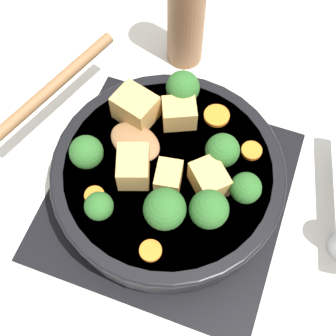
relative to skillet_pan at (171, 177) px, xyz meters
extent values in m
plane|color=silver|center=(0.00, 0.00, -0.06)|extent=(2.40, 2.40, 0.00)
cube|color=black|center=(0.00, 0.00, -0.05)|extent=(0.31, 0.31, 0.01)
torus|color=black|center=(0.00, 0.00, -0.04)|extent=(0.24, 0.24, 0.01)
cube|color=black|center=(0.00, 0.00, -0.04)|extent=(0.01, 0.23, 0.01)
cube|color=black|center=(0.00, 0.00, -0.04)|extent=(0.23, 0.01, 0.01)
cylinder|color=black|center=(0.00, 0.00, 0.00)|extent=(0.28, 0.28, 0.05)
cylinder|color=brown|center=(0.00, 0.00, 0.00)|extent=(0.25, 0.25, 0.05)
torus|color=black|center=(0.00, 0.00, 0.02)|extent=(0.29, 0.29, 0.01)
ellipsoid|color=brown|center=(0.05, -0.02, 0.03)|extent=(0.08, 0.07, 0.01)
cylinder|color=brown|center=(0.18, -0.06, 0.03)|extent=(0.08, 0.20, 0.02)
cube|color=tan|center=(0.07, -0.06, 0.04)|extent=(0.06, 0.05, 0.04)
cube|color=tan|center=(0.04, 0.02, 0.04)|extent=(0.05, 0.06, 0.04)
cube|color=tan|center=(0.01, -0.07, 0.04)|extent=(0.05, 0.05, 0.03)
cube|color=tan|center=(-0.05, 0.01, 0.04)|extent=(0.06, 0.06, 0.03)
cube|color=tan|center=(0.00, 0.02, 0.04)|extent=(0.03, 0.04, 0.03)
cylinder|color=#709956|center=(-0.05, -0.03, 0.03)|extent=(0.01, 0.01, 0.01)
sphere|color=#285B23|center=(-0.05, -0.03, 0.05)|extent=(0.04, 0.04, 0.04)
cylinder|color=#709956|center=(0.05, 0.08, 0.03)|extent=(0.01, 0.01, 0.01)
sphere|color=#285B23|center=(0.05, 0.08, 0.05)|extent=(0.03, 0.03, 0.03)
cylinder|color=#709956|center=(0.10, 0.03, 0.03)|extent=(0.01, 0.01, 0.01)
sphere|color=#285B23|center=(0.10, 0.03, 0.05)|extent=(0.04, 0.04, 0.04)
cylinder|color=#709956|center=(-0.06, 0.05, 0.03)|extent=(0.01, 0.01, 0.01)
sphere|color=#285B23|center=(-0.06, 0.05, 0.05)|extent=(0.04, 0.04, 0.04)
cylinder|color=#709956|center=(0.02, -0.10, 0.03)|extent=(0.01, 0.01, 0.01)
sphere|color=#285B23|center=(0.02, -0.10, 0.05)|extent=(0.04, 0.04, 0.04)
cylinder|color=#709956|center=(-0.02, 0.06, 0.03)|extent=(0.01, 0.01, 0.01)
sphere|color=#285B23|center=(-0.02, 0.06, 0.05)|extent=(0.05, 0.05, 0.05)
cylinder|color=#709956|center=(-0.09, 0.01, 0.03)|extent=(0.01, 0.01, 0.01)
sphere|color=#285B23|center=(-0.09, 0.01, 0.05)|extent=(0.04, 0.04, 0.04)
cylinder|color=orange|center=(-0.09, -0.06, 0.03)|extent=(0.03, 0.03, 0.01)
cylinder|color=orange|center=(-0.03, -0.09, 0.03)|extent=(0.03, 0.03, 0.01)
cylinder|color=orange|center=(-0.01, 0.11, 0.03)|extent=(0.03, 0.03, 0.01)
cylinder|color=orange|center=(0.07, 0.07, 0.03)|extent=(0.02, 0.02, 0.01)
cylinder|color=brown|center=(0.06, -0.24, 0.04)|extent=(0.05, 0.05, 0.19)
camera|label=1|loc=(-0.08, 0.24, 0.53)|focal=50.00mm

